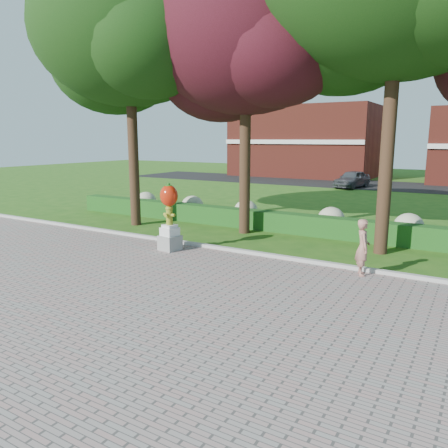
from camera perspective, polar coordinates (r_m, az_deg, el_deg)
name	(u,v)px	position (r m, az deg, el deg)	size (l,w,h in m)	color
ground	(205,281)	(12.04, -2.56, -7.39)	(100.00, 100.00, 0.00)	#255515
walkway	(92,336)	(9.20, -16.84, -13.77)	(40.00, 14.00, 0.04)	gray
curb	(254,254)	(14.51, 4.00, -3.87)	(40.00, 0.18, 0.15)	#ADADA5
lawn_hedge	(299,224)	(18.00, 9.81, 0.00)	(24.00, 0.70, 0.80)	#174E16
hydrangea_row	(321,218)	(18.72, 12.56, 0.79)	(20.10, 1.10, 0.99)	#AAAB83
street	(394,186)	(38.23, 21.34, 4.64)	(50.00, 8.00, 0.02)	black
building_left	(305,142)	(46.47, 10.56, 10.54)	(14.00, 8.00, 7.00)	maroon
tree_far_left	(128,38)	(20.27, -12.40, 22.68)	(9.00, 7.68, 11.66)	black
tree_mid_left	(245,46)	(18.06, 2.71, 22.21)	(8.25, 7.04, 10.69)	black
hydrant_sculpture	(169,215)	(14.95, -7.15, 1.18)	(0.72, 0.72, 2.31)	gray
woman	(363,247)	(12.77, 17.67, -2.91)	(0.58, 0.38, 1.60)	#A46C5D
parked_car	(352,179)	(35.79, 16.37, 5.66)	(1.60, 3.97, 1.35)	#42454A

